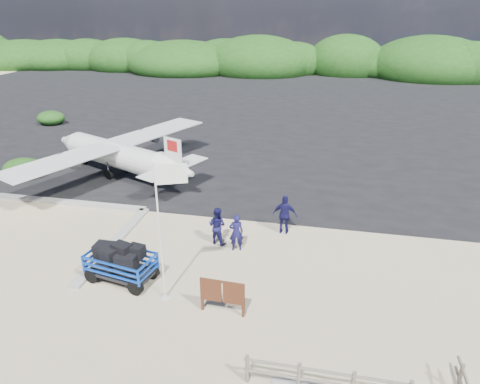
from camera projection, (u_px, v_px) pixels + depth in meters
The scene contains 11 objects.
ground at pixel (198, 274), 17.69m from camera, with size 160.00×160.00×0.00m, color beige.
asphalt_apron at pixel (281, 110), 44.54m from camera, with size 90.00×50.00×0.04m, color #B2B2B2, non-canonical shape.
lagoon at pixel (29, 234), 20.69m from camera, with size 9.00×7.00×0.40m, color #B2B2B2, non-canonical shape.
vegetation_band at pixel (299, 74), 66.91m from camera, with size 124.00×8.00×4.40m, color #B2B2B2, non-canonical shape.
baggage_cart at pixel (123, 280), 17.29m from camera, with size 2.88×1.65×1.44m, color #0C40BF, non-canonical shape.
flagpole at pixel (165, 297), 16.28m from camera, with size 1.09×0.45×5.46m, color white, non-canonical shape.
signboard at pixel (223, 313), 15.45m from camera, with size 1.73×0.16×1.43m, color #562C18, non-canonical shape.
crew_a at pixel (236, 232), 19.05m from camera, with size 0.65×0.43×1.78m, color #131244.
crew_b at pixel (217, 226), 19.58m from camera, with size 0.88×0.68×1.80m, color #131244.
crew_c at pixel (285, 215), 20.42m from camera, with size 1.15×0.48×1.97m, color #131244.
aircraft_small at pixel (225, 94), 52.13m from camera, with size 7.52×7.52×2.71m, color #B2B2B2, non-canonical shape.
Camera 1 is at (4.66, -14.14, 10.29)m, focal length 32.00 mm.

